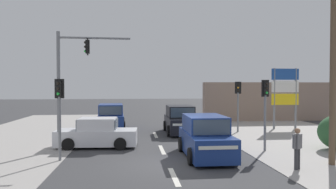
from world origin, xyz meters
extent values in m
plane|color=#3A3A3D|center=(0.00, 0.00, 0.00)|extent=(140.00, 140.00, 0.00)
cube|color=silver|center=(0.00, -2.00, 0.00)|extent=(0.20, 2.40, 0.01)
cube|color=silver|center=(0.00, 3.00, 0.00)|extent=(0.20, 2.40, 0.01)
cube|color=silver|center=(0.00, 8.00, 0.00)|extent=(0.20, 2.40, 0.01)
cylinder|color=brown|center=(6.67, -0.99, 4.89)|extent=(0.26, 0.26, 9.78)
cylinder|color=slate|center=(-5.19, 3.41, 3.00)|extent=(0.18, 0.18, 6.00)
cylinder|color=slate|center=(-3.40, 3.48, 5.70)|extent=(3.60, 0.24, 0.11)
cube|color=black|center=(-3.75, 3.46, 5.25)|extent=(0.21, 0.27, 0.68)
cube|color=black|center=(-3.75, 3.46, 5.25)|extent=(0.06, 0.44, 0.84)
sphere|color=black|center=(-3.87, 3.46, 5.47)|extent=(0.13, 0.13, 0.13)
sphere|color=black|center=(-3.87, 3.46, 5.25)|extent=(0.13, 0.13, 0.13)
sphere|color=green|center=(-3.87, 3.46, 5.03)|extent=(0.13, 0.13, 0.13)
cylinder|color=slate|center=(5.08, 2.09, 1.40)|extent=(0.12, 0.12, 2.80)
cube|color=black|center=(5.08, 2.09, 3.14)|extent=(0.31, 0.27, 0.68)
cube|color=black|center=(5.08, 2.09, 3.14)|extent=(0.43, 0.16, 0.84)
sphere|color=black|center=(5.11, 1.97, 3.36)|extent=(0.13, 0.13, 0.13)
sphere|color=black|center=(5.11, 1.97, 3.14)|extent=(0.13, 0.13, 0.13)
sphere|color=green|center=(5.11, 1.97, 2.92)|extent=(0.13, 0.13, 0.13)
cylinder|color=slate|center=(-4.62, 0.97, 1.40)|extent=(0.12, 0.12, 2.80)
cube|color=black|center=(-4.62, 0.97, 3.14)|extent=(0.31, 0.27, 0.68)
cube|color=black|center=(-4.62, 0.97, 3.14)|extent=(0.43, 0.17, 0.84)
sphere|color=black|center=(-4.66, 0.85, 3.36)|extent=(0.13, 0.13, 0.13)
sphere|color=black|center=(-4.66, 0.85, 3.14)|extent=(0.13, 0.13, 0.13)
sphere|color=green|center=(-4.66, 0.85, 2.92)|extent=(0.13, 0.13, 0.13)
cylinder|color=slate|center=(5.86, 8.73, 1.40)|extent=(0.12, 0.12, 2.80)
cube|color=black|center=(5.86, 8.73, 3.14)|extent=(0.30, 0.26, 0.68)
cube|color=black|center=(5.86, 8.73, 3.14)|extent=(0.43, 0.16, 0.84)
sphere|color=black|center=(5.83, 8.61, 3.36)|extent=(0.13, 0.13, 0.13)
sphere|color=orange|center=(5.83, 8.61, 3.14)|extent=(0.13, 0.13, 0.13)
sphere|color=black|center=(5.83, 8.61, 2.92)|extent=(0.13, 0.13, 0.13)
cylinder|color=slate|center=(9.14, 10.13, 2.30)|extent=(0.16, 0.16, 4.60)
cylinder|color=slate|center=(10.84, 10.13, 2.30)|extent=(0.16, 0.16, 4.60)
cube|color=#1E4793|center=(9.99, 10.13, 4.15)|extent=(2.10, 0.14, 0.84)
cube|color=silver|center=(9.99, 10.13, 3.20)|extent=(2.10, 0.14, 0.84)
cube|color=yellow|center=(9.99, 10.13, 2.25)|extent=(2.10, 0.14, 0.84)
cube|color=gray|center=(11.00, 16.00, 1.80)|extent=(12.00, 1.00, 3.60)
cube|color=navy|center=(1.83, 1.05, 0.64)|extent=(1.85, 4.50, 1.00)
cube|color=navy|center=(1.83, 1.25, 1.52)|extent=(1.73, 2.70, 0.76)
cube|color=#384756|center=(1.83, -0.12, 1.52)|extent=(1.58, 0.06, 0.65)
cube|color=#384756|center=(1.83, 2.62, 1.52)|extent=(1.55, 0.06, 0.61)
cube|color=white|center=(1.83, -1.22, 0.86)|extent=(1.56, 0.04, 0.14)
cylinder|color=black|center=(2.75, -0.35, 0.36)|extent=(0.22, 0.72, 0.72)
cylinder|color=black|center=(0.91, -0.35, 0.36)|extent=(0.22, 0.72, 0.72)
cylinder|color=black|center=(2.75, 2.44, 0.36)|extent=(0.22, 0.72, 0.72)
cylinder|color=black|center=(0.91, 2.44, 0.36)|extent=(0.22, 0.72, 0.72)
cube|color=navy|center=(-3.14, 11.39, 0.64)|extent=(2.06, 4.59, 1.00)
cube|color=navy|center=(-3.13, 11.19, 1.52)|extent=(1.85, 2.78, 0.76)
cube|color=#384756|center=(-3.19, 12.56, 1.52)|extent=(1.58, 0.14, 0.65)
cube|color=#384756|center=(-3.06, 9.82, 1.52)|extent=(1.55, 0.14, 0.61)
cube|color=white|center=(-3.25, 13.66, 0.86)|extent=(1.56, 0.12, 0.14)
cylinder|color=black|center=(-4.12, 12.74, 0.36)|extent=(0.26, 0.73, 0.72)
cylinder|color=black|center=(-2.29, 12.83, 0.36)|extent=(0.26, 0.73, 0.72)
cylinder|color=black|center=(-3.98, 9.95, 0.36)|extent=(0.26, 0.73, 0.72)
cylinder|color=black|center=(-2.15, 10.04, 0.36)|extent=(0.26, 0.73, 0.72)
cube|color=black|center=(1.76, 8.70, 0.64)|extent=(1.88, 4.52, 1.00)
cube|color=black|center=(1.77, 8.90, 1.52)|extent=(1.74, 2.71, 0.76)
cube|color=#384756|center=(1.75, 7.53, 1.52)|extent=(1.58, 0.07, 0.65)
cube|color=#384756|center=(1.78, 10.27, 1.52)|extent=(1.55, 0.07, 0.61)
cube|color=white|center=(1.74, 6.43, 0.86)|extent=(1.56, 0.05, 0.14)
cylinder|color=black|center=(2.67, 7.29, 0.36)|extent=(0.23, 0.72, 0.72)
cylinder|color=black|center=(0.83, 7.31, 0.36)|extent=(0.23, 0.72, 0.72)
cylinder|color=black|center=(2.70, 10.08, 0.36)|extent=(0.23, 0.72, 0.72)
cylinder|color=black|center=(0.86, 10.10, 0.36)|extent=(0.23, 0.72, 0.72)
cube|color=silver|center=(-3.37, 4.02, 0.54)|extent=(4.28, 1.92, 0.80)
cube|color=silver|center=(-3.32, 4.02, 1.25)|extent=(1.98, 1.66, 0.62)
cube|color=#384756|center=(-4.29, 4.07, 1.25)|extent=(0.13, 1.44, 0.53)
cube|color=#384756|center=(-2.36, 3.97, 1.25)|extent=(0.13, 1.41, 0.50)
cube|color=white|center=(-5.49, 4.13, 0.72)|extent=(0.12, 1.45, 0.14)
cylinder|color=black|center=(-4.72, 3.24, 0.32)|extent=(0.65, 0.22, 0.64)
cylinder|color=black|center=(-4.63, 4.94, 0.32)|extent=(0.65, 0.22, 0.64)
cylinder|color=black|center=(-2.12, 3.10, 0.32)|extent=(0.65, 0.22, 0.64)
cylinder|color=black|center=(-2.03, 4.80, 0.32)|extent=(0.65, 0.22, 0.64)
cylinder|color=#333338|center=(4.78, -1.63, 0.42)|extent=(0.14, 0.14, 0.84)
cylinder|color=#333338|center=(4.93, -1.52, 0.42)|extent=(0.14, 0.14, 0.84)
cube|color=slate|center=(4.86, -1.58, 1.12)|extent=(0.42, 0.39, 0.56)
sphere|color=#9E7051|center=(4.86, -1.58, 1.52)|extent=(0.22, 0.22, 0.22)
cylinder|color=slate|center=(4.67, -1.72, 1.12)|extent=(0.09, 0.09, 0.54)
cylinder|color=slate|center=(5.05, -1.44, 1.12)|extent=(0.09, 0.09, 0.54)
camera|label=1|loc=(-1.44, -13.56, 3.25)|focal=35.00mm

